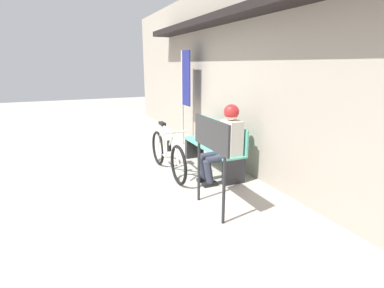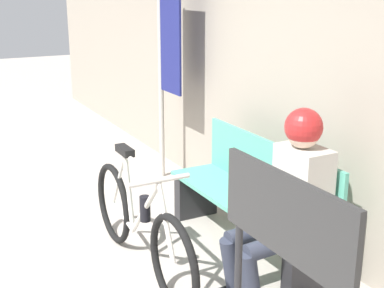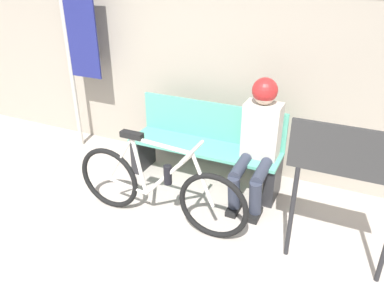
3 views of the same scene
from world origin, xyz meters
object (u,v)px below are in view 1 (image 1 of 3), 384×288
(person_seated, at_px, (226,139))
(signboard, at_px, (211,143))
(bicycle, at_px, (167,154))
(park_bench_near, at_px, (215,148))
(banner_pole, at_px, (185,86))

(person_seated, relative_size, signboard, 1.03)
(signboard, bearing_deg, bicycle, -178.13)
(bicycle, xyz_separation_m, person_seated, (0.67, 0.72, 0.34))
(person_seated, bearing_deg, signboard, -40.04)
(park_bench_near, relative_size, bicycle, 0.95)
(person_seated, height_order, banner_pole, banner_pole)
(park_bench_near, distance_m, person_seated, 0.65)
(person_seated, bearing_deg, banner_pole, 174.13)
(bicycle, relative_size, banner_pole, 0.80)
(banner_pole, xyz_separation_m, signboard, (2.98, -0.89, -0.44))
(park_bench_near, xyz_separation_m, signboard, (1.37, -0.78, 0.49))
(bicycle, relative_size, person_seated, 1.38)
(park_bench_near, xyz_separation_m, banner_pole, (-1.62, 0.11, 0.94))
(park_bench_near, height_order, bicycle, bicycle)
(person_seated, xyz_separation_m, signboard, (0.80, -0.67, 0.19))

